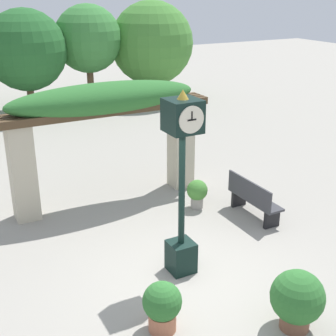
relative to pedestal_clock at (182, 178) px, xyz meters
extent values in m
plane|color=gray|center=(-0.05, -0.24, -1.83)|extent=(60.00, 60.00, 0.00)
cube|color=black|center=(0.00, 0.00, -1.54)|extent=(0.45, 0.45, 0.58)
cylinder|color=black|center=(0.00, 0.00, -0.24)|extent=(0.11, 0.11, 2.01)
cylinder|color=gold|center=(0.00, 0.00, 0.78)|extent=(0.18, 0.18, 0.04)
cube|color=black|center=(0.00, 0.00, 1.07)|extent=(0.54, 0.54, 0.54)
cylinder|color=beige|center=(0.00, -0.28, 1.07)|extent=(0.44, 0.02, 0.44)
cylinder|color=beige|center=(0.00, 0.28, 1.07)|extent=(0.44, 0.02, 0.44)
cube|color=black|center=(0.00, -0.29, 1.07)|extent=(0.15, 0.01, 0.02)
cube|color=black|center=(0.00, -0.29, 1.14)|extent=(0.02, 0.01, 0.14)
cone|color=gold|center=(0.00, 0.00, 1.42)|extent=(0.19, 0.19, 0.15)
cube|color=#BCB299|center=(-2.00, 3.41, -0.75)|extent=(0.52, 0.52, 2.15)
cube|color=#BCB299|center=(1.91, 3.41, -0.75)|extent=(0.52, 0.52, 2.15)
cube|color=#4C3823|center=(-0.05, 3.15, 0.41)|extent=(5.03, 0.13, 0.17)
cube|color=#4C3823|center=(-0.05, 3.32, 0.41)|extent=(5.03, 0.13, 0.17)
cube|color=#4C3823|center=(-0.05, 3.50, 0.41)|extent=(5.03, 0.13, 0.17)
cube|color=#4C3823|center=(-0.05, 3.67, 0.41)|extent=(5.03, 0.13, 0.17)
ellipsoid|color=#2D6B2D|center=(-0.05, 3.41, 0.67)|extent=(4.41, 1.12, 0.70)
cylinder|color=#B26B4C|center=(-1.02, -1.24, -1.68)|extent=(0.42, 0.42, 0.29)
sphere|color=#2D6B2D|center=(-1.02, -1.24, -1.32)|extent=(0.59, 0.59, 0.59)
cylinder|color=brown|center=(0.76, -2.14, -1.70)|extent=(0.44, 0.44, 0.25)
sphere|color=#2D6B2D|center=(0.76, -2.14, -1.27)|extent=(0.81, 0.81, 0.81)
cylinder|color=gray|center=(1.59, 2.07, -1.70)|extent=(0.28, 0.28, 0.26)
sphere|color=#427F33|center=(1.59, 2.07, -1.38)|extent=(0.48, 0.48, 0.48)
cube|color=#38383D|center=(2.52, 1.11, -1.41)|extent=(0.42, 1.49, 0.05)
cube|color=#38383D|center=(2.33, 1.11, -1.16)|extent=(0.04, 1.49, 0.45)
cube|color=black|center=(2.52, 0.52, -1.63)|extent=(0.38, 0.08, 0.39)
cube|color=black|center=(2.52, 1.70, -1.63)|extent=(0.38, 0.08, 0.39)
cylinder|color=brown|center=(0.20, 12.66, -1.13)|extent=(0.28, 0.28, 1.40)
sphere|color=#235B28|center=(0.20, 12.66, 0.68)|extent=(3.16, 3.16, 3.16)
cylinder|color=brown|center=(2.80, 12.85, -0.92)|extent=(0.28, 0.28, 1.82)
sphere|color=#387A38|center=(2.80, 12.85, 0.97)|extent=(2.79, 2.79, 2.79)
cylinder|color=brown|center=(5.62, 12.62, -1.21)|extent=(0.28, 0.28, 1.23)
sphere|color=#427F33|center=(5.62, 12.62, 0.66)|extent=(3.62, 3.62, 3.62)
camera|label=1|loc=(-3.60, -6.30, 3.01)|focal=50.00mm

